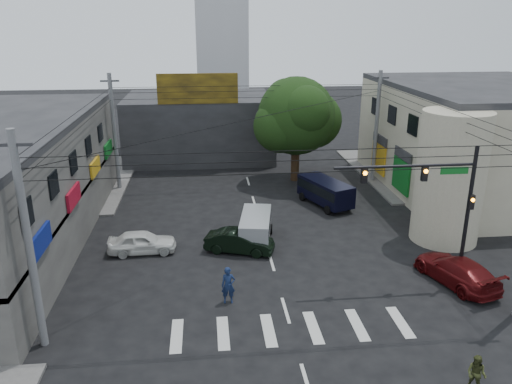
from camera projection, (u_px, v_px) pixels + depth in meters
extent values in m
plane|color=black|center=(277.00, 279.00, 26.24)|extent=(160.00, 160.00, 0.00)
cube|color=#514F4C|center=(31.00, 184.00, 41.39)|extent=(16.00, 16.00, 0.15)
cube|color=#514F4C|center=(446.00, 171.00, 44.91)|extent=(16.00, 16.00, 0.15)
cube|color=#A19880|center=(482.00, 141.00, 38.93)|extent=(14.00, 18.00, 8.00)
cylinder|color=#A19880|center=(450.00, 178.00, 29.78)|extent=(4.00, 4.00, 8.00)
cube|color=#232326|center=(200.00, 126.00, 49.33)|extent=(14.00, 10.00, 6.00)
cube|color=olive|center=(198.00, 89.00, 43.32)|extent=(7.00, 0.30, 2.60)
cylinder|color=black|center=(295.00, 155.00, 41.91)|extent=(0.70, 0.70, 4.40)
sphere|color=black|center=(296.00, 116.00, 40.84)|extent=(6.40, 6.40, 6.40)
cylinder|color=black|center=(467.00, 216.00, 25.06)|extent=(0.20, 0.20, 7.20)
cylinder|color=black|center=(405.00, 166.00, 23.84)|extent=(7.00, 0.14, 0.14)
cube|color=black|center=(425.00, 173.00, 24.07)|extent=(0.28, 0.22, 0.75)
cube|color=black|center=(364.00, 175.00, 23.78)|extent=(0.28, 0.22, 0.75)
sphere|color=orange|center=(426.00, 171.00, 23.89)|extent=(0.20, 0.20, 0.20)
sphere|color=orange|center=(365.00, 173.00, 23.60)|extent=(0.20, 0.20, 0.20)
cube|color=#0D5E1C|center=(454.00, 171.00, 24.18)|extent=(1.40, 0.06, 0.35)
cylinder|color=#59595B|center=(29.00, 244.00, 19.49)|extent=(0.32, 0.32, 9.20)
cylinder|color=#59595B|center=(115.00, 133.00, 38.77)|extent=(0.32, 0.32, 9.20)
cylinder|color=#59595B|center=(376.00, 128.00, 40.82)|extent=(0.32, 0.32, 9.20)
imported|color=black|center=(239.00, 241.00, 29.15)|extent=(3.75, 4.84, 1.32)
imported|color=silver|center=(142.00, 242.00, 29.07)|extent=(1.83, 4.02, 1.33)
imported|color=#4E0B0C|center=(456.00, 270.00, 25.65)|extent=(4.72, 6.04, 1.43)
imported|color=#111D3E|center=(228.00, 285.00, 23.81)|extent=(0.67, 0.44, 1.84)
imported|color=#353B1B|center=(476.00, 374.00, 18.07)|extent=(1.28, 1.27, 1.50)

